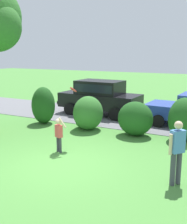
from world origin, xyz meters
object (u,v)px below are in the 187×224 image
parked_suv (100,96)px  adult_onlooker (177,149)px  child_thrower (59,132)px  frisbee (73,90)px

parked_suv → adult_onlooker: 8.77m
adult_onlooker → child_thrower: bearing=171.4°
parked_suv → child_thrower: 6.31m
parked_suv → child_thrower: size_ratio=3.71×
child_thrower → adult_onlooker: (4.14, -0.63, 0.27)m
frisbee → adult_onlooker: frisbee is taller
child_thrower → frisbee: (0.03, 0.94, 1.40)m
child_thrower → adult_onlooker: bearing=-8.6°
adult_onlooker → frisbee: bearing=159.1°
child_thrower → frisbee: size_ratio=3.98×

